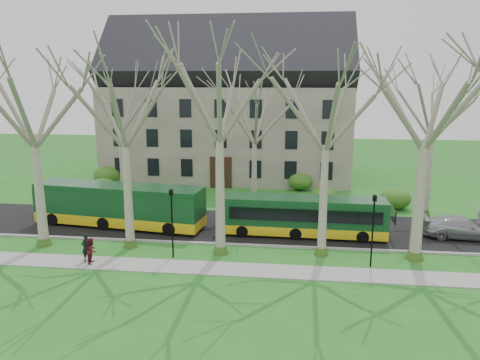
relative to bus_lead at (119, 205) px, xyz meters
name	(u,v)px	position (x,y,z in m)	size (l,w,h in m)	color
ground	(270,255)	(11.58, -4.64, -1.67)	(120.00, 120.00, 0.00)	#227120
sidewalk	(268,271)	(11.58, -7.14, -1.64)	(70.00, 2.00, 0.06)	gray
road	(274,228)	(11.58, 0.86, -1.64)	(80.00, 8.00, 0.06)	black
curb	(272,246)	(11.58, -3.14, -1.60)	(80.00, 0.25, 0.14)	#A5A39E
building	(229,105)	(5.58, 19.36, 6.40)	(26.50, 12.20, 16.00)	slate
tree_row_verge	(272,144)	(11.58, -4.34, 5.33)	(49.00, 7.00, 14.00)	gray
tree_row_far	(262,138)	(10.24, 6.36, 4.33)	(33.00, 7.00, 12.00)	gray
lamp_row	(270,221)	(11.58, -5.64, 0.91)	(36.22, 0.22, 4.30)	black
hedges	(228,188)	(6.91, 9.36, -0.67)	(30.60, 8.60, 2.00)	#2B5719
bus_lead	(119,205)	(0.00, 0.00, 0.00)	(12.84, 2.68, 3.21)	#134421
bus_follow	(304,216)	(13.73, -0.58, -0.20)	(11.21, 2.33, 2.80)	#134421
sedan	(461,227)	(24.54, 0.12, -0.86)	(2.08, 5.11, 1.48)	#A5A6AA
pedestrian_a	(86,247)	(0.53, -6.93, -0.74)	(0.63, 0.41, 1.73)	black
pedestrian_b	(92,250)	(1.03, -7.21, -0.83)	(0.75, 0.59, 1.55)	#561318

